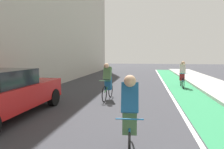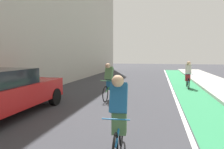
# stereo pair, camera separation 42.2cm
# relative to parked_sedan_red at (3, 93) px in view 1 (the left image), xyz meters

# --- Properties ---
(ground_plane) EXTENTS (76.86, 76.86, 0.00)m
(ground_plane) POSITION_rel_parked_sedan_red_xyz_m (3.13, 2.97, -0.79)
(ground_plane) COLOR #38383D
(bike_lane_paint) EXTENTS (1.60, 34.93, 0.00)m
(bike_lane_paint) POSITION_rel_parked_sedan_red_xyz_m (6.51, 4.97, -0.79)
(bike_lane_paint) COLOR #2D8451
(bike_lane_paint) RESTS_ON ground
(lane_divider_stripe) EXTENTS (0.12, 34.93, 0.00)m
(lane_divider_stripe) POSITION_rel_parked_sedan_red_xyz_m (5.61, 4.97, -0.78)
(lane_divider_stripe) COLOR white
(lane_divider_stripe) RESTS_ON ground
(parked_sedan_red) EXTENTS (1.92, 4.47, 1.53)m
(parked_sedan_red) POSITION_rel_parked_sedan_red_xyz_m (0.00, 0.00, 0.00)
(parked_sedan_red) COLOR red
(parked_sedan_red) RESTS_ON ground
(cyclist_mid) EXTENTS (0.48, 1.71, 1.61)m
(cyclist_mid) POSITION_rel_parked_sedan_red_xyz_m (4.09, -1.78, 0.02)
(cyclist_mid) COLOR black
(cyclist_mid) RESTS_ON ground
(cyclist_trailing) EXTENTS (0.48, 1.73, 1.62)m
(cyclist_trailing) POSITION_rel_parked_sedan_red_xyz_m (2.72, 3.17, 0.06)
(cyclist_trailing) COLOR black
(cyclist_trailing) RESTS_ON ground
(cyclist_far) EXTENTS (0.48, 1.71, 1.61)m
(cyclist_far) POSITION_rel_parked_sedan_red_xyz_m (6.54, 7.34, 0.06)
(cyclist_far) COLOR black
(cyclist_far) RESTS_ON ground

